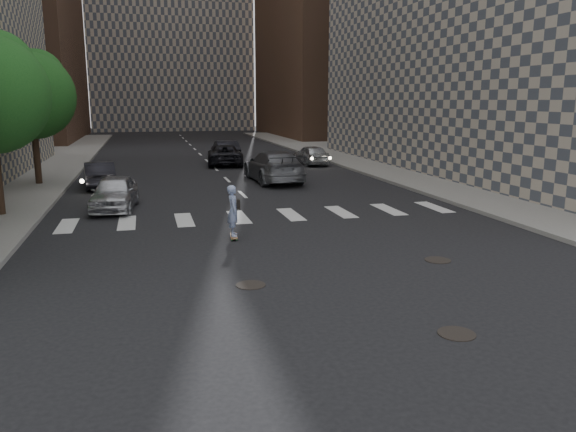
% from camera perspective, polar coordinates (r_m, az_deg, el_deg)
% --- Properties ---
extents(ground, '(160.00, 160.00, 0.00)m').
position_cam_1_polar(ground, '(12.70, 6.20, -7.99)').
color(ground, black).
rests_on(ground, ground).
extents(sidewalk_right, '(13.00, 80.00, 0.15)m').
position_cam_1_polar(sidewalk_right, '(36.63, 16.69, 4.66)').
color(sidewalk_right, gray).
rests_on(sidewalk_right, ground).
extents(tree_c, '(4.20, 4.20, 6.60)m').
position_cam_1_polar(tree_c, '(30.77, -24.53, 11.40)').
color(tree_c, '#382619').
rests_on(tree_c, sidewalk_left).
extents(manhole_a, '(0.70, 0.70, 0.02)m').
position_cam_1_polar(manhole_a, '(11.10, 16.75, -11.37)').
color(manhole_a, black).
rests_on(manhole_a, ground).
extents(manhole_b, '(0.70, 0.70, 0.02)m').
position_cam_1_polar(manhole_b, '(13.29, -3.81, -7.00)').
color(manhole_b, black).
rests_on(manhole_b, ground).
extents(manhole_c, '(0.70, 0.70, 0.02)m').
position_cam_1_polar(manhole_c, '(15.78, 14.97, -4.35)').
color(manhole_c, black).
rests_on(manhole_c, ground).
extents(skateboarder, '(0.46, 0.86, 1.69)m').
position_cam_1_polar(skateboarder, '(17.54, -5.57, 0.53)').
color(skateboarder, brown).
rests_on(skateboarder, ground).
extents(silver_sedan, '(1.99, 4.11, 1.35)m').
position_cam_1_polar(silver_sedan, '(23.17, -17.20, 2.27)').
color(silver_sedan, silver).
rests_on(silver_sedan, ground).
extents(traffic_car_a, '(1.82, 4.06, 1.29)m').
position_cam_1_polar(traffic_car_a, '(29.27, -18.62, 4.00)').
color(traffic_car_a, black).
rests_on(traffic_car_a, ground).
extents(traffic_car_b, '(2.53, 5.74, 1.64)m').
position_cam_1_polar(traffic_car_b, '(29.78, -1.47, 5.07)').
color(traffic_car_b, '#5C5E64').
rests_on(traffic_car_b, ground).
extents(traffic_car_c, '(2.75, 5.06, 1.35)m').
position_cam_1_polar(traffic_car_c, '(37.71, -6.43, 6.18)').
color(traffic_car_c, black).
rests_on(traffic_car_c, ground).
extents(traffic_car_d, '(1.77, 3.96, 1.32)m').
position_cam_1_polar(traffic_car_d, '(37.74, 2.36, 6.23)').
color(traffic_car_d, silver).
rests_on(traffic_car_d, ground).
extents(traffic_car_e, '(1.59, 4.36, 1.43)m').
position_cam_1_polar(traffic_car_e, '(40.51, -6.38, 6.62)').
color(traffic_car_e, black).
rests_on(traffic_car_e, ground).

